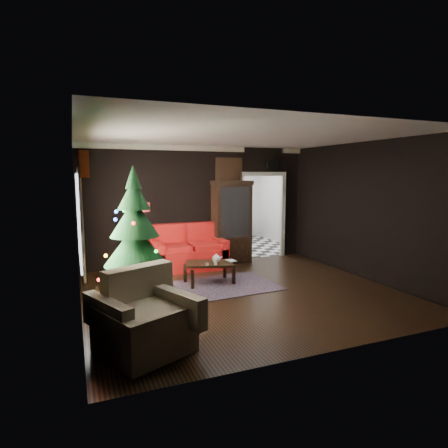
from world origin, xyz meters
name	(u,v)px	position (x,y,z in m)	size (l,w,h in m)	color
floor	(242,292)	(0.00, 0.00, 0.00)	(5.50, 5.50, 0.00)	black
ceiling	(243,136)	(0.00, 0.00, 2.80)	(5.50, 5.50, 0.00)	white
wall_back	(199,205)	(0.00, 2.50, 1.40)	(5.50, 5.50, 0.00)	black
wall_front	(334,238)	(0.00, -2.50, 1.40)	(5.50, 5.50, 0.00)	black
wall_left	(77,224)	(-2.75, 0.00, 1.40)	(5.50, 5.50, 0.00)	black
wall_right	(365,211)	(2.75, 0.00, 1.40)	(5.50, 5.50, 0.00)	black
doorway	(262,217)	(1.70, 2.50, 1.05)	(1.10, 0.10, 2.10)	silver
left_window	(79,219)	(-2.71, 0.20, 1.45)	(0.05, 1.60, 1.40)	white
valance	(82,166)	(-2.63, 0.20, 2.27)	(0.12, 2.10, 0.35)	#A53616
kitchen_floor	(238,247)	(1.70, 4.00, 0.00)	(3.00, 3.00, 0.00)	white
kitchen_window	(220,188)	(1.70, 5.45, 1.70)	(0.70, 0.06, 0.70)	white
rug	(224,286)	(-0.16, 0.49, 0.01)	(1.96, 1.42, 0.01)	#382834
loveseat	(189,247)	(-0.40, 2.05, 0.50)	(1.70, 0.90, 1.00)	maroon
curio_cabinet	(232,224)	(0.75, 2.27, 0.95)	(0.90, 0.45, 1.90)	black
floor_lamp	(145,236)	(-1.40, 1.92, 0.83)	(0.24, 0.24, 1.44)	black
christmas_tree	(135,241)	(-1.88, 0.15, 1.05)	(1.22, 1.22, 2.32)	black
armchair	(144,314)	(-2.06, -1.61, 0.46)	(1.00, 1.00, 1.02)	tan
coffee_table	(209,273)	(-0.37, 0.76, 0.22)	(0.92, 0.55, 0.41)	black
teapot	(216,259)	(-0.25, 0.68, 0.51)	(0.18, 0.18, 0.17)	silver
cup_a	(215,263)	(-0.32, 0.54, 0.45)	(0.06, 0.06, 0.05)	silver
cup_b	(207,264)	(-0.49, 0.54, 0.45)	(0.06, 0.06, 0.05)	silver
book	(228,256)	(0.00, 0.70, 0.53)	(0.16, 0.02, 0.22)	gray
wall_clock	(272,165)	(1.95, 2.45, 2.38)	(0.32, 0.32, 0.06)	silver
painting	(229,170)	(0.75, 2.46, 2.25)	(0.62, 0.05, 0.52)	#A27346
kitchen_counter	(223,227)	(1.70, 5.20, 0.45)	(1.80, 0.60, 0.90)	silver
kitchen_table	(233,236)	(1.40, 3.70, 0.38)	(0.70, 0.70, 0.75)	brown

